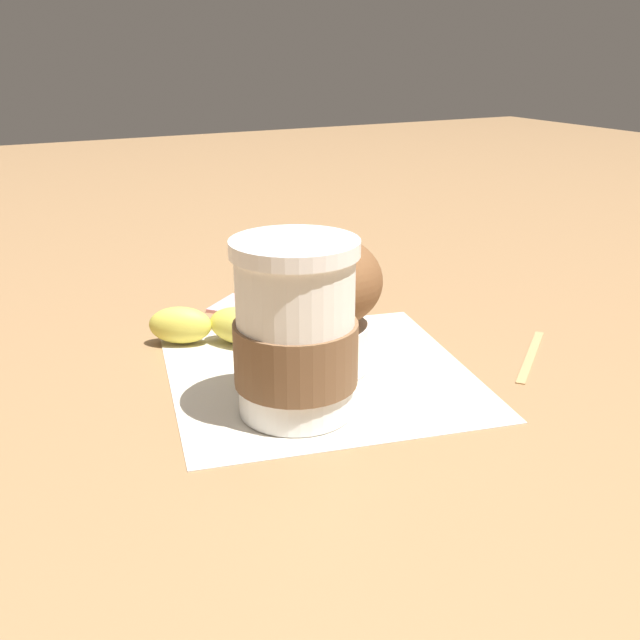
% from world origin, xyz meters
% --- Properties ---
extents(ground_plane, '(3.00, 3.00, 0.00)m').
position_xyz_m(ground_plane, '(0.00, 0.00, 0.00)').
color(ground_plane, '#936D47').
extents(paper_napkin, '(0.26, 0.26, 0.00)m').
position_xyz_m(paper_napkin, '(0.00, 0.00, 0.00)').
color(paper_napkin, beige).
rests_on(paper_napkin, ground_plane).
extents(coffee_cup, '(0.08, 0.08, 0.12)m').
position_xyz_m(coffee_cup, '(-0.05, 0.04, 0.06)').
color(coffee_cup, white).
rests_on(coffee_cup, paper_napkin).
extents(muffin, '(0.09, 0.09, 0.10)m').
position_xyz_m(muffin, '(0.01, -0.01, 0.06)').
color(muffin, white).
rests_on(muffin, paper_napkin).
extents(banana, '(0.12, 0.12, 0.03)m').
position_xyz_m(banana, '(0.08, 0.03, 0.02)').
color(banana, '#D6CC4C').
rests_on(banana, paper_napkin).
extents(sugar_packet, '(0.06, 0.06, 0.01)m').
position_xyz_m(sugar_packet, '(0.17, 0.00, 0.00)').
color(sugar_packet, pink).
rests_on(sugar_packet, ground_plane).
extents(wooden_stirrer, '(0.08, 0.09, 0.00)m').
position_xyz_m(wooden_stirrer, '(-0.05, -0.16, 0.00)').
color(wooden_stirrer, tan).
rests_on(wooden_stirrer, ground_plane).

